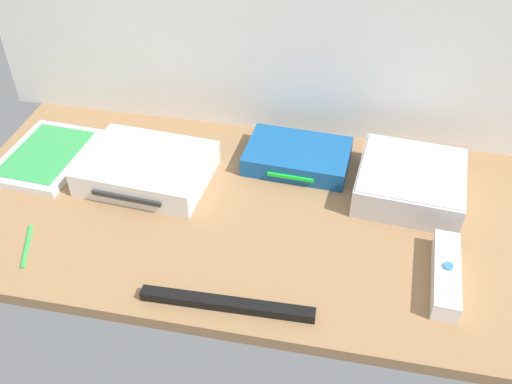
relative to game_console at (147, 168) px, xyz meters
The scene contains 8 objects.
ground_plane 20.77cm from the game_console, 13.17° to the right, with size 100.00×48.00×2.00cm, color #936D47.
game_console is the anchor object (origin of this frame).
mini_computer 44.38cm from the game_console, ahead, with size 18.48×18.48×5.30cm.
game_case 19.96cm from the game_console, behind, with size 14.79×19.83×1.56cm.
network_router 26.38cm from the game_console, 20.25° to the left, with size 18.67×13.14×3.40cm.
remote_wand 51.13cm from the game_console, 16.11° to the right, with size 4.36×14.97×3.40cm.
sensor_bar 32.13cm from the game_console, 50.36° to the right, with size 24.00×1.80×1.40cm, color black.
stylus_pen 23.23cm from the game_console, 122.74° to the right, with size 0.70×0.70×9.00cm, color green.
Camera 1 is at (13.58, -67.97, 62.17)cm, focal length 40.26 mm.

